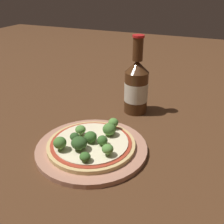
# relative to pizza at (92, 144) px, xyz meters

# --- Properties ---
(ground_plane) EXTENTS (3.00, 3.00, 0.00)m
(ground_plane) POSITION_rel_pizza_xyz_m (-0.01, 0.00, -0.02)
(ground_plane) COLOR #4C2D19
(plate) EXTENTS (0.26, 0.26, 0.01)m
(plate) POSITION_rel_pizza_xyz_m (0.00, 0.00, -0.01)
(plate) COLOR tan
(plate) RESTS_ON ground_plane
(pizza) EXTENTS (0.21, 0.21, 0.01)m
(pizza) POSITION_rel_pizza_xyz_m (0.00, 0.00, 0.00)
(pizza) COLOR tan
(pizza) RESTS_ON plate
(broccoli_floret_0) EXTENTS (0.04, 0.04, 0.03)m
(broccoli_floret_0) POSITION_rel_pizza_xyz_m (-0.04, 0.01, 0.02)
(broccoli_floret_0) COLOR #7A9E5B
(broccoli_floret_0) RESTS_ON pizza
(broccoli_floret_1) EXTENTS (0.03, 0.03, 0.03)m
(broccoli_floret_1) POSITION_rel_pizza_xyz_m (0.08, -0.02, 0.02)
(broccoli_floret_1) COLOR #7A9E5B
(broccoli_floret_1) RESTS_ON pizza
(broccoli_floret_2) EXTENTS (0.03, 0.03, 0.03)m
(broccoli_floret_2) POSITION_rel_pizza_xyz_m (-0.06, 0.05, 0.03)
(broccoli_floret_2) COLOR #7A9E5B
(broccoli_floret_2) RESTS_ON pizza
(broccoli_floret_3) EXTENTS (0.02, 0.02, 0.02)m
(broccoli_floret_3) POSITION_rel_pizza_xyz_m (-0.07, -0.02, 0.02)
(broccoli_floret_3) COLOR #7A9E5B
(broccoli_floret_3) RESTS_ON pizza
(broccoli_floret_4) EXTENTS (0.03, 0.03, 0.03)m
(broccoli_floret_4) POSITION_rel_pizza_xyz_m (0.04, -0.03, 0.02)
(broccoli_floret_4) COLOR #7A9E5B
(broccoli_floret_4) RESTS_ON pizza
(broccoli_floret_5) EXTENTS (0.03, 0.03, 0.03)m
(broccoli_floret_5) POSITION_rel_pizza_xyz_m (0.01, 0.04, 0.02)
(broccoli_floret_5) COLOR #7A9E5B
(broccoli_floret_5) RESTS_ON pizza
(broccoli_floret_6) EXTENTS (0.03, 0.03, 0.03)m
(broccoli_floret_6) POSITION_rel_pizza_xyz_m (-0.00, 0.00, 0.02)
(broccoli_floret_6) COLOR #7A9E5B
(broccoli_floret_6) RESTS_ON pizza
(broccoli_floret_7) EXTENTS (0.03, 0.03, 0.03)m
(broccoli_floret_7) POSITION_rel_pizza_xyz_m (-0.03, -0.06, 0.02)
(broccoli_floret_7) COLOR #7A9E5B
(broccoli_floret_7) RESTS_ON pizza
(broccoli_floret_8) EXTENTS (0.02, 0.02, 0.02)m
(broccoli_floret_8) POSITION_rel_pizza_xyz_m (-0.02, 0.03, 0.02)
(broccoli_floret_8) COLOR #7A9E5B
(broccoli_floret_8) RESTS_ON pizza
(broccoli_floret_9) EXTENTS (0.02, 0.02, 0.02)m
(broccoli_floret_9) POSITION_rel_pizza_xyz_m (-0.00, -0.03, 0.02)
(broccoli_floret_9) COLOR #7A9E5B
(broccoli_floret_9) RESTS_ON pizza
(beer_bottle) EXTENTS (0.07, 0.07, 0.23)m
(beer_bottle) POSITION_rel_pizza_xyz_m (0.24, -0.03, 0.06)
(beer_bottle) COLOR #472814
(beer_bottle) RESTS_ON ground_plane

